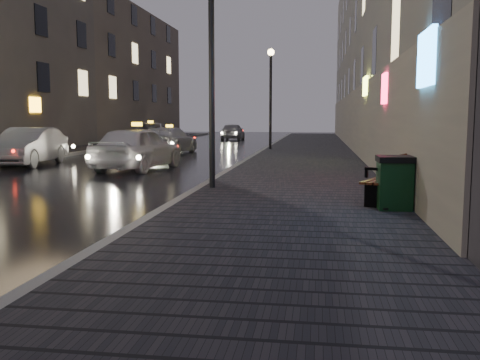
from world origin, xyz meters
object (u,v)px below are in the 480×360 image
object	(u,v)px
taxi_mid	(170,140)
car_far	(233,132)
trash_bin	(394,182)
lamp_near	(211,48)
taxi_near	(137,148)
car_left_mid	(28,147)
lamp_far	(271,86)
taxi_far	(151,134)
bench	(395,178)

from	to	relation	value
taxi_mid	car_far	xyz separation A→B (m)	(0.72, 16.25, 0.01)
trash_bin	lamp_near	bearing A→B (deg)	146.05
lamp_near	taxi_near	world-z (taller)	lamp_near
car_left_mid	lamp_far	bearing A→B (deg)	41.97
lamp_far	trash_bin	world-z (taller)	lamp_far
taxi_far	trash_bin	bearing A→B (deg)	-70.14
bench	car_left_mid	world-z (taller)	car_left_mid
taxi_far	car_far	world-z (taller)	taxi_far
taxi_near	car_far	xyz separation A→B (m)	(-0.58, 24.99, -0.09)
lamp_far	taxi_near	distance (m)	11.58
bench	taxi_near	world-z (taller)	taxi_near
lamp_near	lamp_far	xyz separation A→B (m)	(0.00, 16.00, 0.00)
lamp_near	taxi_far	bearing A→B (deg)	111.43
car_left_mid	car_far	xyz separation A→B (m)	(4.17, 23.89, -0.05)
trash_bin	car_left_mid	xyz separation A→B (m)	(-12.45, 9.01, 0.07)
lamp_near	trash_bin	world-z (taller)	lamp_near
taxi_near	car_far	size ratio (longest dim) A/B	1.14
taxi_mid	taxi_far	distance (m)	7.72
trash_bin	car_far	world-z (taller)	car_far
bench	car_far	distance (m)	33.19
lamp_far	taxi_mid	distance (m)	6.08
taxi_far	car_left_mid	bearing A→B (deg)	-98.32
lamp_near	taxi_far	size ratio (longest dim) A/B	0.99
trash_bin	taxi_mid	bearing A→B (deg)	117.00
taxi_mid	car_far	size ratio (longest dim) A/B	1.16
lamp_far	bench	world-z (taller)	lamp_far
trash_bin	taxi_near	distance (m)	11.04
lamp_near	car_far	bearing A→B (deg)	98.12
car_left_mid	taxi_far	size ratio (longest dim) A/B	0.83
taxi_near	taxi_mid	distance (m)	8.83
trash_bin	taxi_near	world-z (taller)	taxi_near
taxi_mid	car_far	distance (m)	16.27
lamp_near	trash_bin	size ratio (longest dim) A/B	5.34
lamp_far	car_far	size ratio (longest dim) A/B	1.33
lamp_far	lamp_near	bearing A→B (deg)	-90.00
lamp_near	bench	bearing A→B (deg)	-23.05
bench	trash_bin	distance (m)	0.80
car_far	bench	bearing A→B (deg)	104.36
lamp_near	car_left_mid	distance (m)	11.05
car_left_mid	bench	bearing A→B (deg)	-39.43
trash_bin	lamp_far	bearing A→B (deg)	100.64
car_far	taxi_far	bearing A→B (deg)	66.51
lamp_near	lamp_far	distance (m)	16.00
trash_bin	car_far	size ratio (longest dim) A/B	0.25
taxi_near	car_far	distance (m)	25.00
car_far	taxi_near	bearing A→B (deg)	91.02
lamp_far	car_left_mid	bearing A→B (deg)	-131.79
lamp_near	bench	distance (m)	5.26
bench	car_far	bearing A→B (deg)	127.71
taxi_mid	car_left_mid	bearing A→B (deg)	69.32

